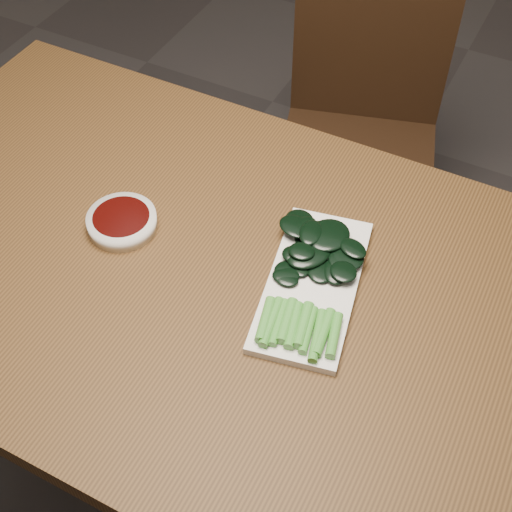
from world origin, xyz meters
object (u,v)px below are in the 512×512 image
object	(u,v)px
serving_plate	(312,285)
sauce_bowl	(122,221)
table	(225,301)
gai_lan	(312,271)
chair_far	(360,127)

from	to	relation	value
serving_plate	sauce_bowl	bearing A→B (deg)	-175.22
table	sauce_bowl	size ratio (longest dim) A/B	11.83
sauce_bowl	gai_lan	world-z (taller)	gai_lan
gai_lan	chair_far	bearing A→B (deg)	103.16
sauce_bowl	serving_plate	world-z (taller)	sauce_bowl
serving_plate	gai_lan	bearing A→B (deg)	121.85
sauce_bowl	gai_lan	size ratio (longest dim) A/B	0.41
table	serving_plate	size ratio (longest dim) A/B	4.34
table	chair_far	size ratio (longest dim) A/B	1.57
chair_far	gai_lan	distance (m)	0.78
table	gai_lan	xyz separation A→B (m)	(0.13, 0.05, 0.10)
table	chair_far	distance (m)	0.79
serving_plate	gai_lan	world-z (taller)	gai_lan
sauce_bowl	table	bearing A→B (deg)	-3.34
serving_plate	gai_lan	distance (m)	0.02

